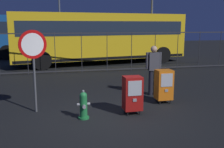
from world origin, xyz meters
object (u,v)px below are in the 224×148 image
Objects in this scene: pedestrian at (153,67)px; street_light_near_right at (59,1)px; newspaper_box_secondary at (164,85)px; newspaper_box_primary at (133,93)px; fire_hydrant at (83,105)px; bus_near at (100,35)px; bus_far at (62,34)px; stop_sign at (33,54)px.

street_light_near_right is at bearing 102.50° from pedestrian.
newspaper_box_secondary is at bearing -92.10° from pedestrian.
street_light_near_right reaches higher than newspaper_box_primary.
fire_hydrant is 0.73× the size of newspaper_box_primary.
bus_near is 1.55× the size of street_light_near_right.
bus_far is at bearing 100.92° from newspaper_box_secondary.
bus_near reaches higher than pedestrian.
bus_far is (1.28, 12.93, 0.11)m from stop_sign.
newspaper_box_secondary reaches higher than fire_hydrant.
bus_near is at bearing -58.88° from bus_far.
bus_far reaches higher than fire_hydrant.
street_light_near_right reaches higher than newspaper_box_secondary.
bus_far is at bearing 84.36° from stop_sign.
street_light_near_right reaches higher than bus_far.
street_light_near_right is (-1.39, 13.71, 3.47)m from newspaper_box_primary.
fire_hydrant is at bearing -144.59° from pedestrian.
stop_sign is 1.34× the size of pedestrian.
newspaper_box_primary is 0.15× the size of street_light_near_right.
bus_near is (-0.35, 8.84, 1.14)m from newspaper_box_secondary.
newspaper_box_secondary is 0.10× the size of bus_far.
street_light_near_right is at bearing 101.44° from newspaper_box_secondary.
bus_far is at bearing 101.95° from pedestrian.
bus_far is at bearing -21.82° from street_light_near_right.
fire_hydrant is 2.70m from newspaper_box_secondary.
pedestrian is at bearing 54.11° from newspaper_box_primary.
bus_far is at bearing 95.25° from newspaper_box_primary.
newspaper_box_secondary is 0.46× the size of stop_sign.
pedestrian is at bearing -74.71° from bus_far.
newspaper_box_secondary is at bearing -96.27° from bus_near.
bus_near and bus_far have the same top height.
stop_sign is at bearing -164.93° from pedestrian.
bus_near is at bearing 69.03° from stop_sign.
street_light_near_right reaches higher than stop_sign.
bus_far is at bearing 109.21° from bus_near.
street_light_near_right reaches higher than bus_near.
pedestrian is (1.26, 1.75, 0.38)m from newspaper_box_primary.
newspaper_box_primary and newspaper_box_secondary have the same top height.
newspaper_box_primary is 1.45m from newspaper_box_secondary.
bus_near is 5.23m from street_light_near_right.
pedestrian is (0.04, 0.97, 0.38)m from newspaper_box_secondary.
newspaper_box_secondary is at bearing 32.23° from newspaper_box_primary.
pedestrian is 0.24× the size of street_light_near_right.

